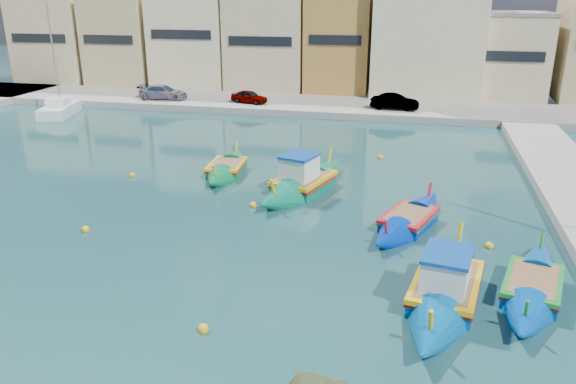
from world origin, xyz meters
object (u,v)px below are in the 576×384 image
(luzzu_blue_cabin, at_px, (303,183))
(yacht_north, at_px, (66,107))
(luzzu_turquoise_cabin, at_px, (446,289))
(luzzu_blue_south, at_px, (532,288))
(church_block, at_px, (430,10))
(luzzu_cyan_mid, at_px, (409,221))
(luzzu_green, at_px, (227,169))

(luzzu_blue_cabin, bearing_deg, yacht_north, 147.63)
(luzzu_blue_cabin, bearing_deg, luzzu_turquoise_cabin, -54.52)
(yacht_north, bearing_deg, luzzu_blue_south, -35.29)
(church_block, relative_size, luzzu_cyan_mid, 2.46)
(luzzu_blue_south, relative_size, yacht_north, 0.80)
(luzzu_blue_cabin, bearing_deg, church_block, 78.31)
(luzzu_turquoise_cabin, distance_m, yacht_north, 40.86)
(luzzu_turquoise_cabin, relative_size, luzzu_green, 1.36)
(church_block, relative_size, luzzu_green, 2.67)
(luzzu_cyan_mid, relative_size, luzzu_blue_south, 0.97)
(luzzu_blue_cabin, xyz_separation_m, yacht_north, (-24.74, 15.68, 0.01))
(luzzu_cyan_mid, relative_size, luzzu_green, 1.08)
(luzzu_blue_south, bearing_deg, luzzu_turquoise_cabin, -161.87)
(church_block, relative_size, luzzu_turquoise_cabin, 1.96)
(church_block, xyz_separation_m, yacht_north, (-30.89, -14.03, -8.01))
(luzzu_cyan_mid, distance_m, luzzu_green, 12.07)
(luzzu_blue_cabin, relative_size, luzzu_cyan_mid, 1.20)
(church_block, distance_m, luzzu_blue_south, 39.73)
(church_block, distance_m, luzzu_green, 31.02)
(luzzu_turquoise_cabin, bearing_deg, luzzu_blue_south, 18.13)
(luzzu_green, xyz_separation_m, luzzu_blue_south, (15.09, -10.90, -0.00))
(church_block, height_order, luzzu_cyan_mid, church_block)
(luzzu_green, xyz_separation_m, yacht_north, (-19.74, 13.74, 0.16))
(church_block, relative_size, luzzu_blue_south, 2.38)
(luzzu_turquoise_cabin, xyz_separation_m, luzzu_blue_south, (3.00, 0.98, -0.13))
(church_block, distance_m, yacht_north, 34.86)
(luzzu_turquoise_cabin, height_order, luzzu_blue_cabin, luzzu_blue_cabin)
(luzzu_cyan_mid, height_order, luzzu_green, luzzu_cyan_mid)
(luzzu_blue_south, bearing_deg, yacht_north, 144.71)
(luzzu_cyan_mid, bearing_deg, church_block, 89.16)
(luzzu_blue_south, height_order, yacht_north, yacht_north)
(luzzu_blue_cabin, height_order, luzzu_cyan_mid, luzzu_blue_cabin)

